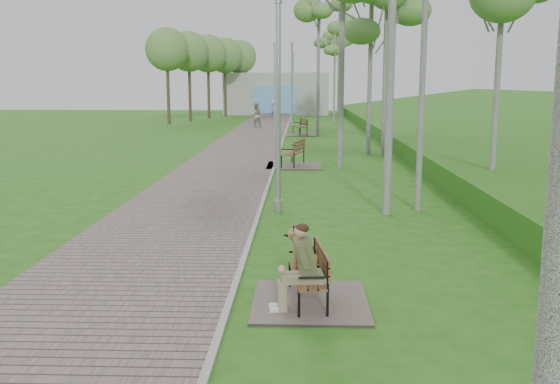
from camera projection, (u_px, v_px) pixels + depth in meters
The scene contains 17 objects.
ground at pixel (245, 256), 11.19m from camera, with size 120.00×120.00×0.00m, color #255E15.
walkway at pixel (249, 142), 32.41m from camera, with size 3.50×67.00×0.04m, color #625550.
kerb at pixel (282, 142), 32.35m from camera, with size 0.10×67.00×0.05m, color #999993.
embankment at pixel (527, 146), 30.46m from camera, with size 14.00×70.00×1.60m, color #428425.
building_north at pixel (277, 94), 61.07m from camera, with size 10.00×5.20×4.00m.
bench_main at pixel (304, 277), 8.69m from camera, with size 1.62×1.80×1.41m.
bench_second at pixel (293, 160), 23.15m from camera, with size 1.99×2.21×1.22m.
bench_third at pixel (300, 131), 36.97m from camera, with size 1.94×2.16×1.19m.
lamp_post_near at pixel (278, 113), 14.58m from camera, with size 0.20×0.20×5.09m.
lamp_post_second at pixel (275, 111), 22.16m from camera, with size 0.17×0.17×4.47m.
lamp_post_third at pixel (292, 87), 44.48m from camera, with size 0.23×0.23×5.91m.
lamp_post_far at pixel (293, 86), 59.60m from camera, with size 0.23×0.23×5.82m.
pedestrian_near at pixel (275, 106), 57.85m from camera, with size 0.69×0.45×1.90m, color white.
pedestrian_far at pixel (256, 115), 42.60m from camera, with size 0.83×0.65×1.72m, color gray.
birch_mid_c at pixel (371, 12), 25.95m from camera, with size 2.51×2.51×7.61m.
birch_far_c at pixel (335, 43), 45.66m from camera, with size 2.26×2.26×7.58m.
birch_distant_b at pixel (339, 32), 57.34m from camera, with size 2.89×2.89×9.71m.
Camera 1 is at (1.00, -10.80, 3.07)m, focal length 40.00 mm.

